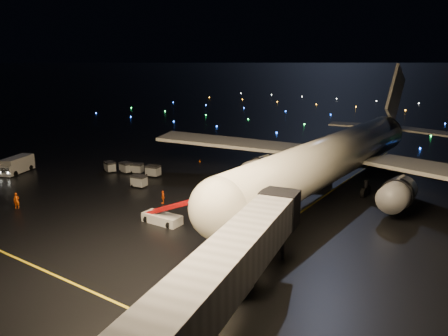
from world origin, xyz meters
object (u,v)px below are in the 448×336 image
(pushback_tug, at_px, (225,277))
(service_truck, at_px, (18,165))
(crew_c, at_px, (163,197))
(baggage_cart_0, at_px, (139,181))
(baggage_cart_1, at_px, (126,167))
(airliner, at_px, (344,129))
(belt_loader, at_px, (162,209))
(baggage_cart_4, at_px, (110,167))
(baggage_cart_2, at_px, (153,171))
(baggage_cart_3, at_px, (137,168))
(crew_a, at_px, (17,201))

(pushback_tug, height_order, service_truck, service_truck)
(service_truck, relative_size, crew_c, 4.24)
(baggage_cart_0, distance_m, baggage_cart_1, 8.51)
(airliner, bearing_deg, pushback_tug, -84.39)
(belt_loader, height_order, crew_c, belt_loader)
(baggage_cart_0, bearing_deg, airliner, 25.15)
(airliner, relative_size, baggage_cart_4, 30.74)
(airliner, distance_m, belt_loader, 27.33)
(baggage_cart_2, xyz_separation_m, baggage_cart_4, (-7.61, -1.83, -0.06))
(airliner, height_order, baggage_cart_1, airliner)
(belt_loader, distance_m, baggage_cart_2, 19.54)
(baggage_cart_2, bearing_deg, airliner, 12.59)
(baggage_cart_3, bearing_deg, crew_a, -108.40)
(belt_loader, distance_m, service_truck, 33.49)
(service_truck, bearing_deg, crew_c, -17.31)
(baggage_cart_2, bearing_deg, baggage_cart_0, -76.23)
(crew_a, xyz_separation_m, crew_c, (13.52, 11.28, -0.15))
(crew_a, xyz_separation_m, baggage_cart_3, (0.36, 19.88, -0.19))
(belt_loader, relative_size, service_truck, 0.96)
(airliner, distance_m, baggage_cart_4, 36.26)
(belt_loader, relative_size, baggage_cart_1, 3.43)
(airliner, distance_m, baggage_cart_1, 33.58)
(airliner, relative_size, baggage_cart_0, 29.24)
(baggage_cart_2, bearing_deg, baggage_cart_4, -175.42)
(baggage_cart_2, bearing_deg, belt_loader, -53.02)
(belt_loader, distance_m, baggage_cart_0, 14.54)
(baggage_cart_1, height_order, baggage_cart_2, baggage_cart_2)
(service_truck, relative_size, baggage_cart_0, 3.47)
(service_truck, bearing_deg, baggage_cart_3, 12.37)
(crew_c, relative_size, baggage_cart_4, 0.86)
(baggage_cart_0, bearing_deg, service_truck, -174.61)
(belt_loader, xyz_separation_m, crew_a, (-17.84, -6.28, -0.65))
(baggage_cart_4, bearing_deg, belt_loader, -8.36)
(belt_loader, height_order, baggage_cart_3, belt_loader)
(service_truck, xyz_separation_m, baggage_cart_1, (14.21, 9.54, -0.45))
(crew_a, height_order, baggage_cart_0, crew_a)
(airliner, bearing_deg, baggage_cart_0, -144.71)
(baggage_cart_3, bearing_deg, belt_loader, -55.23)
(baggage_cart_1, distance_m, baggage_cart_2, 5.14)
(baggage_cart_1, bearing_deg, crew_a, -75.54)
(pushback_tug, bearing_deg, belt_loader, 141.12)
(pushback_tug, relative_size, baggage_cart_0, 2.04)
(crew_a, height_order, baggage_cart_3, crew_a)
(airliner, relative_size, baggage_cart_2, 28.63)
(crew_a, relative_size, crew_c, 1.18)
(belt_loader, height_order, service_truck, belt_loader)
(airliner, distance_m, service_truck, 50.00)
(crew_a, bearing_deg, crew_c, 1.87)
(baggage_cart_3, bearing_deg, baggage_cart_1, -171.79)
(baggage_cart_1, relative_size, baggage_cart_2, 0.95)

